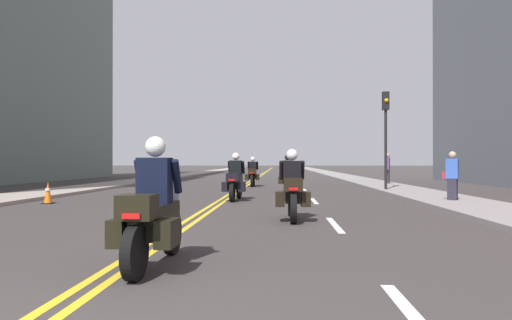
# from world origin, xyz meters

# --- Properties ---
(ground_plane) EXTENTS (264.00, 264.00, 0.00)m
(ground_plane) POSITION_xyz_m (0.00, 48.00, 0.00)
(ground_plane) COLOR #393433
(sidewalk_left) EXTENTS (2.47, 144.00, 0.12)m
(sidewalk_left) POSITION_xyz_m (-7.48, 48.00, 0.06)
(sidewalk_left) COLOR gray
(sidewalk_left) RESTS_ON ground
(sidewalk_right) EXTENTS (2.47, 144.00, 0.12)m
(sidewalk_right) POSITION_xyz_m (7.48, 48.00, 0.06)
(sidewalk_right) COLOR gray
(sidewalk_right) RESTS_ON ground
(centreline_yellow_inner) EXTENTS (0.12, 132.00, 0.01)m
(centreline_yellow_inner) POSITION_xyz_m (-0.12, 48.00, 0.00)
(centreline_yellow_inner) COLOR yellow
(centreline_yellow_inner) RESTS_ON ground
(centreline_yellow_outer) EXTENTS (0.12, 132.00, 0.01)m
(centreline_yellow_outer) POSITION_xyz_m (0.12, 48.00, 0.00)
(centreline_yellow_outer) COLOR yellow
(centreline_yellow_outer) RESTS_ON ground
(lane_dashes_white) EXTENTS (0.14, 56.40, 0.01)m
(lane_dashes_white) POSITION_xyz_m (3.12, 29.00, 0.00)
(lane_dashes_white) COLOR silver
(lane_dashes_white) RESTS_ON ground
(motorcycle_0) EXTENTS (0.78, 2.12, 1.64)m
(motorcycle_0) POSITION_xyz_m (0.41, 3.87, 0.66)
(motorcycle_0) COLOR black
(motorcycle_0) RESTS_ON ground
(motorcycle_1) EXTENTS (0.77, 2.14, 1.61)m
(motorcycle_1) POSITION_xyz_m (2.25, 8.73, 0.65)
(motorcycle_1) COLOR black
(motorcycle_1) RESTS_ON ground
(motorcycle_2) EXTENTS (0.78, 2.19, 1.64)m
(motorcycle_2) POSITION_xyz_m (0.44, 14.11, 0.65)
(motorcycle_2) COLOR black
(motorcycle_2) RESTS_ON ground
(motorcycle_3) EXTENTS (0.78, 2.19, 1.66)m
(motorcycle_3) POSITION_xyz_m (2.29, 19.06, 0.68)
(motorcycle_3) COLOR black
(motorcycle_3) RESTS_ON ground
(motorcycle_4) EXTENTS (0.76, 2.17, 1.61)m
(motorcycle_4) POSITION_xyz_m (0.48, 23.39, 0.67)
(motorcycle_4) COLOR black
(motorcycle_4) RESTS_ON ground
(traffic_cone_0) EXTENTS (0.31, 0.31, 0.70)m
(traffic_cone_0) POSITION_xyz_m (-5.36, 12.54, 0.35)
(traffic_cone_0) COLOR black
(traffic_cone_0) RESTS_ON ground
(traffic_light_near) EXTENTS (0.28, 0.38, 4.43)m
(traffic_light_near) POSITION_xyz_m (6.64, 19.07, 3.08)
(traffic_light_near) COLOR black
(traffic_light_near) RESTS_ON ground
(pedestrian_0) EXTENTS (0.33, 0.51, 1.82)m
(pedestrian_0) POSITION_xyz_m (8.00, 24.75, 0.94)
(pedestrian_0) COLOR #2A2632
(pedestrian_0) RESTS_ON ground
(pedestrian_1) EXTENTS (0.49, 0.40, 1.65)m
(pedestrian_1) POSITION_xyz_m (7.40, 13.17, 0.85)
(pedestrian_1) COLOR #282636
(pedestrian_1) RESTS_ON ground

